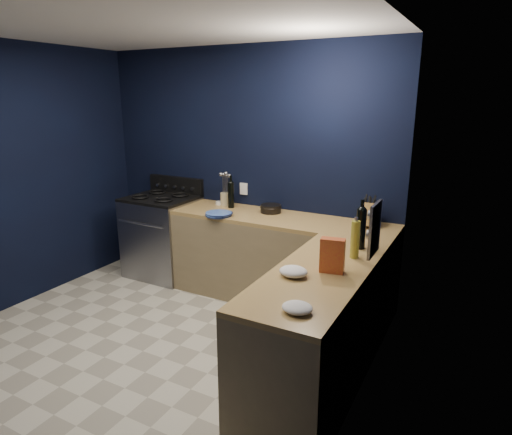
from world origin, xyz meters
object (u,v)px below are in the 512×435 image
Objects in this scene: plate_stack at (219,214)px; crouton_bag at (332,256)px; utensil_crock at (226,199)px; gas_range at (163,237)px; knife_block at (369,215)px.

crouton_bag is at bearing -30.54° from plate_stack.
utensil_crock is at bearing 132.23° from crouton_bag.
plate_stack is 0.45m from utensil_crock.
knife_block is (2.38, 0.13, 0.55)m from gas_range.
utensil_crock reaches higher than plate_stack.
crouton_bag reaches higher than gas_range.
crouton_bag is at bearing -37.82° from utensil_crock.
gas_range is 3.77× the size of crouton_bag.
gas_range is 2.74m from crouton_bag.
utensil_crock is at bearing 174.58° from knife_block.
knife_block reaches higher than plate_stack.
utensil_crock is 1.61m from knife_block.
knife_block is at bearing 82.83° from crouton_bag.
gas_range is at bearing 179.93° from knife_block.
knife_block is (1.44, 0.35, 0.09)m from plate_stack.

